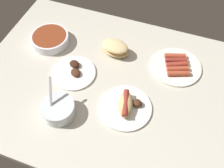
{
  "coord_description": "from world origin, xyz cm",
  "views": [
    {
      "loc": [
        -26.31,
        64.8,
        96.44
      ],
      "look_at": [
        -3.33,
        1.63,
        3.0
      ],
      "focal_mm": 41.99,
      "sensor_mm": 36.0,
      "label": 1
    }
  ],
  "objects": [
    {
      "name": "ground_plane",
      "position": [
        0.0,
        0.0,
        -1.5
      ],
      "size": [
        120.0,
        90.0,
        3.0
      ],
      "primitive_type": "cube",
      "color": "beige"
    },
    {
      "name": "bowl_coleslaw",
      "position": [
        12.96,
        21.4,
        3.47
      ],
      "size": [
        13.83,
        13.98,
        15.52
      ],
      "color": "silver",
      "rests_on": "ground_plane"
    },
    {
      "name": "plate_grilled_meat",
      "position": [
        16.18,
        -0.43,
        0.81
      ],
      "size": [
        20.31,
        20.31,
        3.46
      ],
      "color": "white",
      "rests_on": "ground_plane"
    },
    {
      "name": "plate_sausages",
      "position": [
        -27.85,
        -19.96,
        1.09
      ],
      "size": [
        23.71,
        23.71,
        3.43
      ],
      "color": "white",
      "rests_on": "ground_plane"
    },
    {
      "name": "bread_stack",
      "position": [
        2.22,
        -18.61,
        3.6
      ],
      "size": [
        13.99,
        10.67,
        7.2
      ],
      "color": "tan",
      "rests_on": "ground_plane"
    },
    {
      "name": "bowl_chili",
      "position": [
        35.77,
        -14.35,
        2.67
      ],
      "size": [
        18.8,
        18.8,
        4.87
      ],
      "color": "white",
      "rests_on": "ground_plane"
    },
    {
      "name": "plate_hotdog_assembled",
      "position": [
        -12.43,
        9.55,
        1.83
      ],
      "size": [
        22.48,
        22.48,
        5.61
      ],
      "color": "white",
      "rests_on": "ground_plane"
    }
  ]
}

